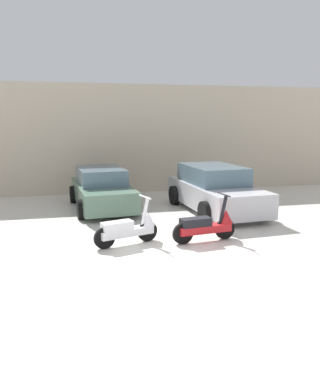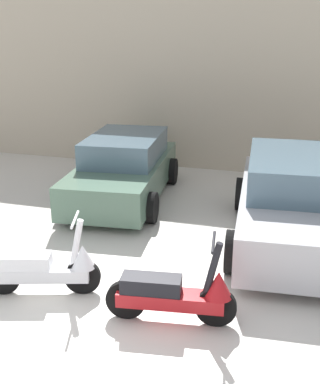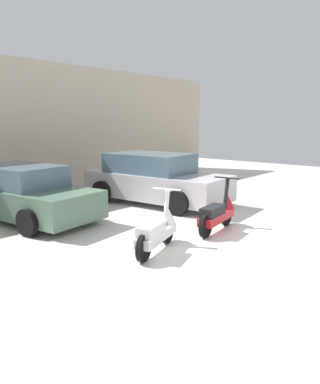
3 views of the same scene
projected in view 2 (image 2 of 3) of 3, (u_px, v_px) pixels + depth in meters
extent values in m
plane|color=silver|center=(81.00, 350.00, 5.32)|extent=(28.00, 28.00, 0.00)
cube|color=beige|center=(212.00, 84.00, 11.39)|extent=(19.60, 0.12, 4.18)
cylinder|color=black|center=(83.00, 277.00, 6.38)|extent=(0.48, 0.22, 0.48)
cylinder|color=black|center=(2.00, 277.00, 6.37)|extent=(0.48, 0.22, 0.48)
cube|color=silver|center=(42.00, 273.00, 6.36)|extent=(1.28, 0.65, 0.17)
cube|color=white|center=(24.00, 261.00, 6.30)|extent=(0.75, 0.47, 0.19)
cylinder|color=white|center=(76.00, 244.00, 6.23)|extent=(0.24, 0.14, 0.68)
cylinder|color=white|center=(75.00, 219.00, 6.12)|extent=(0.20, 0.54, 0.03)
cone|color=silver|center=(83.00, 256.00, 6.29)|extent=(0.40, 0.40, 0.31)
cylinder|color=black|center=(216.00, 307.00, 5.69)|extent=(0.50, 0.15, 0.49)
cylinder|color=black|center=(126.00, 300.00, 5.84)|extent=(0.50, 0.15, 0.49)
cube|color=#B2191E|center=(170.00, 299.00, 5.74)|extent=(1.31, 0.47, 0.17)
cube|color=black|center=(151.00, 284.00, 5.71)|extent=(0.75, 0.38, 0.19)
cylinder|color=black|center=(212.00, 270.00, 5.53)|extent=(0.24, 0.11, 0.70)
cylinder|color=black|center=(214.00, 242.00, 5.42)|extent=(0.11, 0.57, 0.03)
cone|color=#B2191E|center=(219.00, 284.00, 5.58)|extent=(0.37, 0.37, 0.32)
cube|color=#51705B|center=(123.00, 176.00, 9.85)|extent=(1.95, 3.93, 0.63)
cube|color=slate|center=(125.00, 147.00, 9.87)|extent=(1.59, 2.25, 0.50)
cylinder|color=black|center=(151.00, 208.00, 8.68)|extent=(0.26, 0.59, 0.58)
cylinder|color=black|center=(65.00, 202.00, 8.96)|extent=(0.26, 0.59, 0.58)
cylinder|color=black|center=(172.00, 171.00, 10.86)|extent=(0.26, 0.59, 0.58)
cylinder|color=black|center=(102.00, 167.00, 11.14)|extent=(0.26, 0.59, 0.58)
cube|color=#B7B7BC|center=(294.00, 211.00, 7.87)|extent=(2.05, 4.27, 0.69)
cube|color=slate|center=(296.00, 171.00, 7.89)|extent=(1.70, 2.43, 0.54)
cylinder|color=black|center=(233.00, 252.00, 6.92)|extent=(0.27, 0.65, 0.63)
cylinder|color=black|center=(242.00, 194.00, 9.30)|extent=(0.27, 0.65, 0.63)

